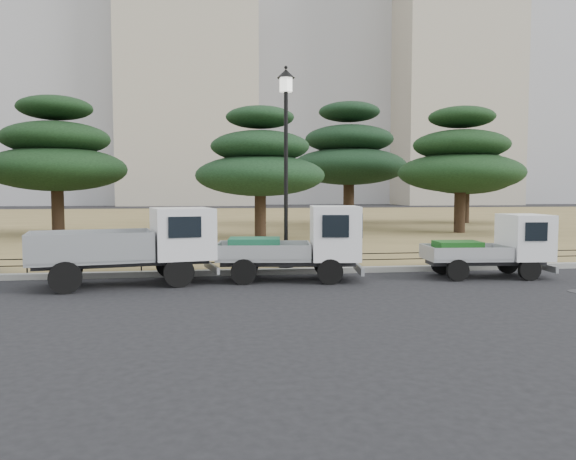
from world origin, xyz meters
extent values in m
plane|color=black|center=(0.00, 0.00, 0.00)|extent=(220.00, 220.00, 0.00)
cube|color=olive|center=(0.00, 30.60, 0.07)|extent=(120.00, 56.00, 0.15)
cube|color=gray|center=(0.00, 2.60, 0.08)|extent=(120.00, 0.25, 0.16)
cylinder|color=black|center=(-2.88, 0.78, 0.38)|extent=(0.77, 0.30, 0.75)
cylinder|color=black|center=(-3.20, 2.37, 0.38)|extent=(0.77, 0.30, 0.75)
cylinder|color=black|center=(-5.42, 0.26, 0.38)|extent=(0.77, 0.30, 0.75)
cylinder|color=black|center=(-5.74, 1.85, 0.38)|extent=(0.77, 0.30, 0.75)
cube|color=#2D2D30|center=(-4.28, 1.32, 0.57)|extent=(4.28, 1.71, 0.13)
cube|color=gray|center=(-5.01, 1.17, 1.00)|extent=(3.17, 2.18, 0.73)
cube|color=silver|center=(-2.83, 1.61, 1.28)|extent=(1.78, 2.04, 1.29)
cylinder|color=black|center=(0.89, 0.68, 0.33)|extent=(0.67, 0.26, 0.65)
cylinder|color=black|center=(1.07, 2.12, 0.33)|extent=(0.67, 0.26, 0.65)
cylinder|color=black|center=(-1.28, 0.95, 0.33)|extent=(0.67, 0.26, 0.65)
cylinder|color=black|center=(-1.10, 2.40, 0.33)|extent=(0.67, 0.26, 0.65)
cube|color=#2D2D30|center=(-0.07, 1.53, 0.48)|extent=(3.60, 1.25, 0.15)
cube|color=#989B9E|center=(-0.70, 1.61, 0.77)|extent=(2.60, 1.78, 0.44)
cube|color=white|center=(1.16, 1.37, 1.26)|extent=(1.42, 1.76, 1.41)
cube|color=#1C6544|center=(-0.95, 1.64, 0.88)|extent=(1.45, 1.13, 0.48)
cylinder|color=black|center=(6.23, 0.53, 0.29)|extent=(0.59, 0.20, 0.58)
cylinder|color=black|center=(6.34, 1.79, 0.29)|extent=(0.59, 0.20, 0.58)
cylinder|color=black|center=(4.30, 0.69, 0.29)|extent=(0.59, 0.20, 0.58)
cylinder|color=black|center=(4.41, 1.95, 0.29)|extent=(0.59, 0.20, 0.58)
cube|color=#2D2D30|center=(5.35, 1.24, 0.43)|extent=(3.17, 0.97, 0.14)
cube|color=#A1A2A7|center=(4.78, 1.28, 0.69)|extent=(2.25, 1.49, 0.39)
cube|color=silver|center=(6.45, 1.15, 1.11)|extent=(1.20, 1.52, 1.23)
cube|color=#185619|center=(4.57, 1.30, 0.78)|extent=(1.25, 0.95, 0.43)
cylinder|color=black|center=(0.07, 2.90, 0.23)|extent=(0.43, 0.43, 0.16)
cylinder|color=black|center=(0.07, 2.90, 2.74)|extent=(0.12, 0.12, 4.87)
cylinder|color=white|center=(0.07, 2.90, 5.37)|extent=(0.39, 0.39, 0.39)
cone|color=black|center=(0.07, 2.90, 5.69)|extent=(0.51, 0.51, 0.24)
cylinder|color=black|center=(0.00, 2.75, 0.35)|extent=(38.00, 0.03, 0.03)
cylinder|color=black|center=(0.00, 2.75, 0.53)|extent=(38.00, 0.03, 0.03)
cylinder|color=black|center=(0.00, 2.75, 0.35)|extent=(0.04, 0.04, 0.40)
cylinder|color=black|center=(-9.60, 16.44, 1.50)|extent=(0.61, 0.61, 2.69)
ellipsoid|color=black|center=(-9.60, 16.44, 3.45)|extent=(6.91, 6.91, 2.21)
ellipsoid|color=black|center=(-9.60, 16.44, 4.96)|extent=(5.28, 5.28, 1.69)
ellipsoid|color=black|center=(-9.60, 16.44, 6.48)|extent=(3.64, 3.64, 1.17)
cylinder|color=black|center=(0.29, 13.03, 1.34)|extent=(0.54, 0.54, 2.39)
ellipsoid|color=black|center=(0.29, 13.03, 3.07)|extent=(6.01, 6.01, 1.92)
ellipsoid|color=black|center=(0.29, 13.03, 4.41)|extent=(4.59, 4.59, 1.47)
ellipsoid|color=black|center=(0.29, 13.03, 5.76)|extent=(3.17, 3.17, 1.01)
cylinder|color=black|center=(6.87, 22.15, 1.69)|extent=(0.69, 0.69, 3.08)
ellipsoid|color=black|center=(6.87, 22.15, 3.93)|extent=(7.42, 7.42, 2.37)
ellipsoid|color=black|center=(6.87, 22.15, 5.66)|extent=(5.66, 5.66, 1.81)
ellipsoid|color=black|center=(6.87, 22.15, 7.39)|extent=(3.91, 3.91, 1.25)
cylinder|color=black|center=(11.12, 15.07, 1.44)|extent=(0.58, 0.58, 2.59)
ellipsoid|color=black|center=(11.12, 15.07, 3.32)|extent=(6.57, 6.57, 2.10)
ellipsoid|color=black|center=(11.12, 15.07, 4.77)|extent=(5.01, 5.01, 1.60)
ellipsoid|color=black|center=(11.12, 15.07, 6.23)|extent=(3.46, 3.46, 1.11)
cylinder|color=black|center=(15.55, 23.60, 1.36)|extent=(0.55, 0.55, 2.42)
ellipsoid|color=black|center=(15.55, 23.60, 3.12)|extent=(6.19, 6.19, 1.98)
ellipsoid|color=black|center=(15.55, 23.60, 4.48)|extent=(4.73, 4.73, 1.51)
ellipsoid|color=black|center=(15.55, 23.60, 5.85)|extent=(3.26, 3.26, 1.04)
cube|color=#AAA08C|center=(-5.00, 85.00, 27.50)|extent=(22.00, 20.00, 55.00)
cube|color=#AAA08C|center=(40.00, 82.00, 24.00)|extent=(20.00, 18.00, 48.00)
cube|color=#A0A0A5|center=(58.00, 90.00, 35.00)|extent=(24.00, 20.00, 70.00)
camera|label=1|loc=(-2.19, -13.09, 2.37)|focal=35.00mm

